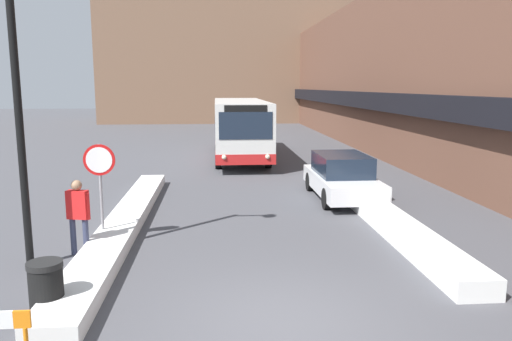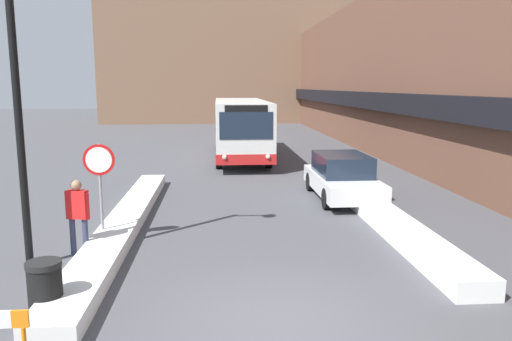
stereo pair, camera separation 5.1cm
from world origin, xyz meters
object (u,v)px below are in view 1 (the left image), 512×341
stop_sign (100,172)px  city_bus (240,127)px  street_lamp (28,59)px  parked_car_front (342,177)px  pedestrian (78,210)px  trash_bin (46,289)px

stop_sign → city_bus: bearing=74.2°
street_lamp → parked_car_front: bearing=36.3°
parked_car_front → stop_sign: bearing=-148.4°
street_lamp → pedestrian: bearing=46.6°
street_lamp → pedestrian: (0.62, 0.66, -3.32)m
city_bus → street_lamp: size_ratio=1.54×
street_lamp → pedestrian: street_lamp is taller
trash_bin → stop_sign: bearing=89.1°
parked_car_front → pedestrian: (-7.42, -5.25, 0.28)m
parked_car_front → street_lamp: size_ratio=0.64×
city_bus → street_lamp: bearing=-107.5°
city_bus → trash_bin: bearing=-102.7°
pedestrian → parked_car_front: bearing=47.3°
parked_car_front → trash_bin: bearing=-130.6°
city_bus → trash_bin: 18.88m
city_bus → street_lamp: (-5.03, -15.95, 2.68)m
city_bus → stop_sign: (-4.08, -14.41, 0.09)m
trash_bin → pedestrian: bearing=94.9°
trash_bin → parked_car_front: bearing=49.4°
trash_bin → city_bus: bearing=77.3°
city_bus → street_lamp: 16.94m
pedestrian → trash_bin: pedestrian is taller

